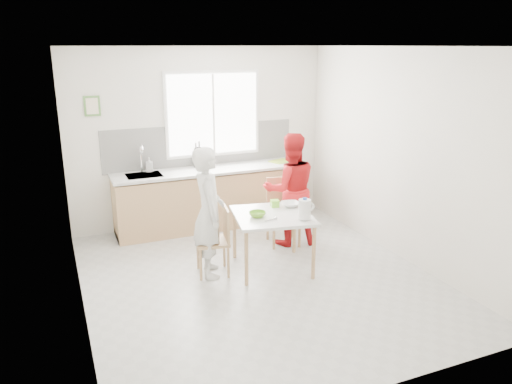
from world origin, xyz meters
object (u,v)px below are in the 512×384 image
Objects in this scene: chair_left at (217,238)px; bowl_green at (257,214)px; milk_jug at (305,209)px; person_white at (209,212)px; wine_bottle_b at (196,157)px; person_red at (290,189)px; bowl_white at (290,204)px; dining_table at (272,220)px; chair_far at (282,208)px; wine_bottle_a at (200,157)px.

chair_left is 0.57m from bowl_green.
chair_left is at bearing 164.55° from milk_jug.
person_white is 1.14m from milk_jug.
wine_bottle_b is at bearing 117.15° from milk_jug.
chair_left is 0.53× the size of person_white.
person_white is at bearing -90.00° from chair_left.
person_white is 1.01× the size of person_red.
dining_table is at bearing -150.86° from bowl_white.
bowl_white is 0.54m from milk_jug.
person_white is 0.59m from bowl_green.
person_red reaches higher than chair_far.
dining_table is 0.71m from chair_left.
chair_far is 1.06m from bowl_green.
person_white is at bearing 165.85° from milk_jug.
wine_bottle_a reaches higher than chair_left.
wine_bottle_a is 0.05m from wine_bottle_b.
milk_jug is at bearing 74.55° from chair_left.
chair_left is 1.40m from person_red.
bowl_white is 0.77× the size of wine_bottle_b.
person_red reaches higher than wine_bottle_a.
person_red is at bearing -52.17° from wine_bottle_b.
chair_far reaches higher than dining_table.
bowl_green is at bearing -84.27° from wine_bottle_b.
person_white reaches higher than wine_bottle_b.
wine_bottle_b is (0.28, 1.79, 0.61)m from chair_left.
milk_jug is 2.34m from wine_bottle_a.
bowl_green is at bearing -94.90° from person_white.
person_white is 5.30× the size of wine_bottle_b.
dining_table is 3.61× the size of wine_bottle_b.
person_white is at bearing 31.73° from person_red.
milk_jug is (-0.23, -1.08, 0.34)m from chair_far.
chair_left is at bearing 169.33° from dining_table.
chair_far reaches higher than chair_left.
bowl_green is 0.58m from bowl_white.
chair_far is 1.15m from milk_jug.
bowl_green is at bearing 51.52° from person_red.
person_red is at bearing -33.97° from chair_far.
wine_bottle_a is (0.42, 1.77, 0.28)m from person_white.
milk_jug is at bearing -91.36° from chair_far.
chair_far reaches higher than bowl_white.
wine_bottle_a is at bearing 100.34° from dining_table.
dining_table is at bearing -78.23° from wine_bottle_b.
dining_table is 0.69× the size of person_red.
milk_jug is at bearing -34.31° from bowl_green.
bowl_white is at bearing 29.14° from dining_table.
bowl_white is (-0.15, -0.55, 0.23)m from chair_far.
wine_bottle_b reaches higher than dining_table.
wine_bottle_a is at bearing -179.68° from chair_left.
milk_jug is 0.80× the size of wine_bottle_a.
bowl_green is at bearing -85.75° from wine_bottle_a.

